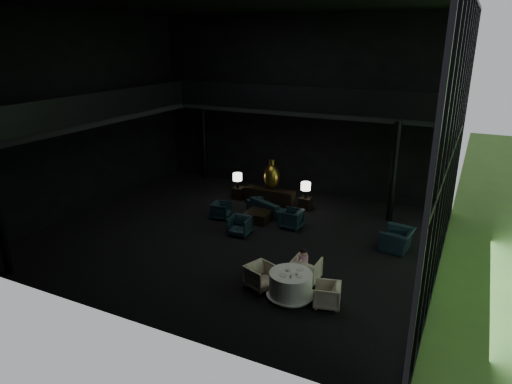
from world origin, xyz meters
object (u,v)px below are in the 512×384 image
at_px(lounge_armchair_west, 221,210).
at_px(dining_chair_east, 327,295).
at_px(side_table_right, 305,203).
at_px(coffee_table, 258,216).
at_px(dining_table, 291,286).
at_px(dining_chair_north, 306,268).
at_px(console, 270,197).
at_px(bronze_urn, 272,176).
at_px(side_table_left, 239,193).
at_px(dining_chair_west, 261,275).
at_px(lounge_armchair_east, 291,217).
at_px(table_lamp_left, 237,178).
at_px(window_armchair, 397,235).
at_px(table_lamp_right, 306,187).
at_px(sofa, 269,204).
at_px(lounge_armchair_south, 240,225).
at_px(child, 303,258).

relative_size(lounge_armchair_west, dining_chair_east, 1.02).
bearing_deg(side_table_right, coffee_table, -119.82).
height_order(dining_table, dining_chair_east, dining_table).
bearing_deg(dining_chair_north, console, -54.85).
distance_m(bronze_urn, side_table_left, 1.88).
relative_size(side_table_right, dining_chair_west, 0.65).
xyz_separation_m(lounge_armchair_east, dining_chair_west, (0.87, -4.54, -0.01)).
bearing_deg(table_lamp_left, dining_chair_east, -46.07).
relative_size(bronze_urn, dining_chair_north, 1.56).
relative_size(side_table_left, dining_chair_east, 0.79).
height_order(lounge_armchair_west, dining_chair_west, dining_chair_west).
xyz_separation_m(window_armchair, dining_chair_west, (-3.12, -4.36, -0.13)).
height_order(bronze_urn, dining_chair_north, bronze_urn).
bearing_deg(side_table_left, table_lamp_right, 0.35).
bearing_deg(lounge_armchair_east, table_lamp_right, -172.34).
bearing_deg(dining_chair_east, table_lamp_left, -149.93).
height_order(sofa, lounge_armchair_east, lounge_armchair_east).
bearing_deg(window_armchair, lounge_armchair_east, -86.22).
bearing_deg(table_lamp_left, side_table_right, 3.15).
xyz_separation_m(lounge_armchair_south, child, (3.30, -2.15, 0.36)).
distance_m(side_table_left, lounge_armchair_west, 2.48).
bearing_deg(dining_chair_west, console, 43.41).
bearing_deg(lounge_armchair_east, window_armchair, 89.29).
xyz_separation_m(dining_table, dining_chair_west, (-0.97, 0.09, 0.07)).
xyz_separation_m(side_table_right, dining_table, (2.06, -6.75, 0.07)).
relative_size(bronze_urn, coffee_table, 1.38).
bearing_deg(lounge_armchair_east, side_table_right, -172.44).
bearing_deg(bronze_urn, dining_chair_east, -54.99).
relative_size(sofa, lounge_armchair_west, 2.99).
height_order(table_lamp_right, coffee_table, table_lamp_right).
height_order(lounge_armchair_south, dining_chair_west, dining_chair_west).
bearing_deg(sofa, dining_chair_north, 149.57).
xyz_separation_m(lounge_armchair_west, dining_chair_east, (5.83, -4.25, -0.01)).
relative_size(dining_chair_east, dining_chair_west, 0.86).
height_order(side_table_right, lounge_armchair_east, lounge_armchair_east).
bearing_deg(dining_table, bronze_urn, 118.46).
bearing_deg(dining_chair_east, dining_chair_north, -150.48).
bearing_deg(table_lamp_right, dining_chair_north, -69.33).
distance_m(side_table_left, dining_table, 8.51).
bearing_deg(sofa, side_table_left, -4.80).
distance_m(side_table_right, table_lamp_right, 0.75).
xyz_separation_m(side_table_left, lounge_armchair_east, (3.41, -2.06, 0.14)).
bearing_deg(console, window_armchair, -20.03).
relative_size(lounge_armchair_east, dining_chair_north, 1.00).
bearing_deg(lounge_armchair_west, console, -35.80).
bearing_deg(console, dining_chair_north, -55.87).
relative_size(coffee_table, child, 1.53).
distance_m(lounge_armchair_west, coffee_table, 1.53).
height_order(bronze_urn, lounge_armchair_south, bronze_urn).
relative_size(coffee_table, dining_table, 0.68).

